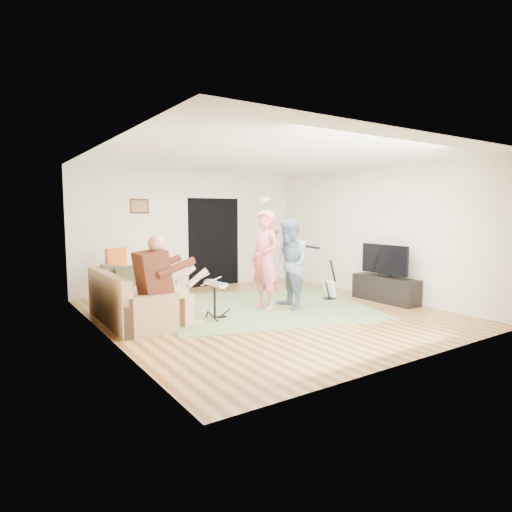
{
  "coord_description": "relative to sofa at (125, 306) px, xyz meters",
  "views": [
    {
      "loc": [
        -4.28,
        -6.1,
        1.79
      ],
      "look_at": [
        -0.03,
        0.3,
        0.99
      ],
      "focal_mm": 30.0,
      "sensor_mm": 36.0,
      "label": 1
    }
  ],
  "objects": [
    {
      "name": "guitarist",
      "position": [
        2.8,
        -0.71,
        0.56
      ],
      "size": [
        0.77,
        0.91,
        1.66
      ],
      "primitive_type": "imported",
      "rotation": [
        0.0,
        0.0,
        -1.76
      ],
      "color": "#6D849F",
      "rests_on": "floor"
    },
    {
      "name": "floor",
      "position": [
        2.29,
        -0.72,
        -0.27
      ],
      "size": [
        6.0,
        6.0,
        0.0
      ],
      "primitive_type": "plane",
      "color": "brown",
      "rests_on": "ground"
    },
    {
      "name": "doorway",
      "position": [
        2.84,
        2.27,
        0.78
      ],
      "size": [
        2.1,
        0.0,
        2.1
      ],
      "primitive_type": "plane",
      "rotation": [
        1.57,
        0.0,
        0.0
      ],
      "color": "black",
      "rests_on": "walls"
    },
    {
      "name": "guitar_held",
      "position": [
        3.0,
        -0.71,
        0.85
      ],
      "size": [
        0.22,
        0.61,
        0.26
      ],
      "primitive_type": null,
      "rotation": [
        0.0,
        0.0,
        -0.17
      ],
      "color": "white",
      "rests_on": "guitarist"
    },
    {
      "name": "dining_chair",
      "position": [
        0.37,
        1.32,
        0.11
      ],
      "size": [
        0.6,
        0.63,
        1.09
      ],
      "rotation": [
        0.0,
        0.0,
        0.38
      ],
      "color": "#CEB786",
      "rests_on": "floor"
    },
    {
      "name": "walls",
      "position": [
        2.29,
        -0.72,
        1.08
      ],
      "size": [
        5.5,
        6.0,
        2.7
      ],
      "primitive_type": null,
      "color": "silver",
      "rests_on": "floor"
    },
    {
      "name": "drum_kit",
      "position": [
        1.29,
        -0.65,
        0.01
      ],
      "size": [
        0.35,
        0.63,
        0.64
      ],
      "color": "black",
      "rests_on": "floor"
    },
    {
      "name": "picture_frame",
      "position": [
        1.04,
        2.27,
        1.63
      ],
      "size": [
        0.42,
        0.03,
        0.32
      ],
      "primitive_type": "cube",
      "color": "#3F2314",
      "rests_on": "walls"
    },
    {
      "name": "television",
      "position": [
        4.74,
        -1.27,
        0.58
      ],
      "size": [
        0.06,
        1.09,
        0.58
      ],
      "primitive_type": "cube",
      "color": "black",
      "rests_on": "tv_cabinet"
    },
    {
      "name": "ceiling",
      "position": [
        2.29,
        -0.72,
        2.43
      ],
      "size": [
        6.0,
        6.0,
        0.0
      ],
      "primitive_type": "plane",
      "rotation": [
        3.14,
        0.0,
        0.0
      ],
      "color": "white",
      "rests_on": "walls"
    },
    {
      "name": "microphone",
      "position": [
        2.62,
        -0.48,
        1.08
      ],
      "size": [
        0.06,
        0.06,
        0.24
      ],
      "primitive_type": null,
      "color": "black",
      "rests_on": "singer"
    },
    {
      "name": "torchiere_lamp",
      "position": [
        3.64,
        1.28,
        1.17
      ],
      "size": [
        0.38,
        0.38,
        2.1
      ],
      "color": "black",
      "rests_on": "floor"
    },
    {
      "name": "tv_cabinet",
      "position": [
        4.79,
        -1.27,
        -0.02
      ],
      "size": [
        0.4,
        1.4,
        0.5
      ],
      "primitive_type": "cube",
      "color": "black",
      "rests_on": "floor"
    },
    {
      "name": "sofa",
      "position": [
        0.0,
        0.0,
        0.0
      ],
      "size": [
        0.84,
        2.03,
        0.82
      ],
      "color": "#A47D52",
      "rests_on": "floor"
    },
    {
      "name": "area_rug",
      "position": [
        2.55,
        -0.35,
        -0.27
      ],
      "size": [
        4.41,
        4.1,
        0.02
      ],
      "primitive_type": "cube",
      "rotation": [
        0.0,
        0.0,
        -0.3
      ],
      "color": "#607547",
      "rests_on": "floor"
    },
    {
      "name": "drummer",
      "position": [
        0.43,
        -0.65,
        0.29
      ],
      "size": [
        0.93,
        0.52,
        1.44
      ],
      "color": "#532717",
      "rests_on": "sofa"
    },
    {
      "name": "singer",
      "position": [
        2.42,
        -0.48,
        0.63
      ],
      "size": [
        0.49,
        0.7,
        1.81
      ],
      "primitive_type": "imported",
      "rotation": [
        0.0,
        0.0,
        -1.49
      ],
      "color": "#EE6773",
      "rests_on": "floor"
    },
    {
      "name": "guitar_spare",
      "position": [
        3.99,
        -0.52,
        -0.04
      ],
      "size": [
        0.29,
        0.26,
        0.81
      ],
      "color": "black",
      "rests_on": "floor"
    },
    {
      "name": "window_blinds",
      "position": [
        -0.45,
        -0.52,
        1.28
      ],
      "size": [
        0.0,
        2.05,
        2.05
      ],
      "primitive_type": "plane",
      "rotation": [
        1.57,
        0.0,
        1.57
      ],
      "color": "brown",
      "rests_on": "walls"
    }
  ]
}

